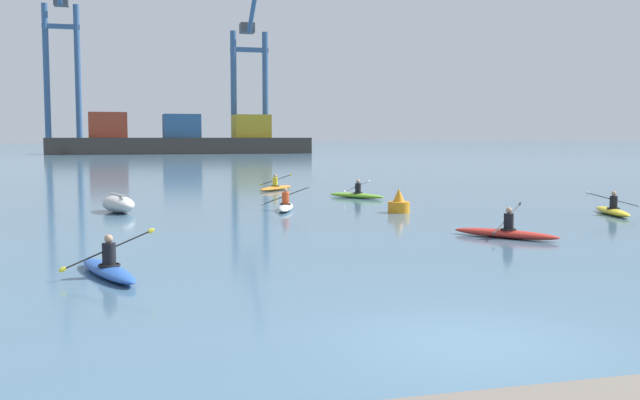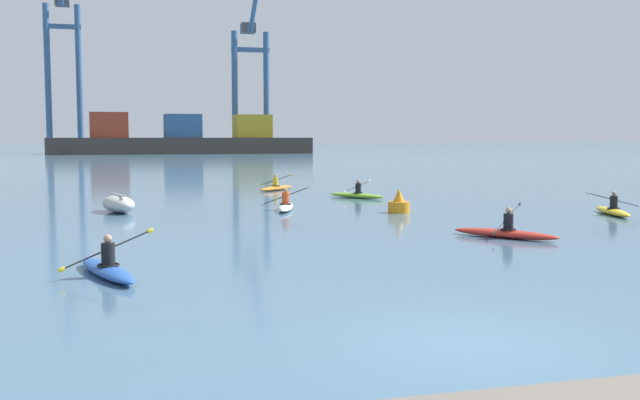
{
  "view_description": "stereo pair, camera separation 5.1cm",
  "coord_description": "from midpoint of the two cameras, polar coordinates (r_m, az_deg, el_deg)",
  "views": [
    {
      "loc": [
        -5.04,
        -9.87,
        3.1
      ],
      "look_at": [
        2.49,
        18.02,
        0.6
      ],
      "focal_mm": 40.88,
      "sensor_mm": 36.0,
      "label": 1
    },
    {
      "loc": [
        -4.99,
        -9.89,
        3.1
      ],
      "look_at": [
        2.49,
        18.02,
        0.6
      ],
      "focal_mm": 40.88,
      "sensor_mm": 36.0,
      "label": 2
    }
  ],
  "objects": [
    {
      "name": "kayak_orange",
      "position": [
        42.54,
        -3.5,
        0.99
      ],
      "size": [
        2.73,
        2.92,
        1.0
      ],
      "color": "orange",
      "rests_on": "ground"
    },
    {
      "name": "channel_buoy",
      "position": [
        30.12,
        6.14,
        -0.3
      ],
      "size": [
        0.9,
        0.9,
        1.0
      ],
      "color": "orange",
      "rests_on": "ground"
    },
    {
      "name": "kayak_blue",
      "position": [
        16.98,
        -16.33,
        -5.19
      ],
      "size": [
        2.09,
        3.42,
        1.04
      ],
      "color": "#2856B2",
      "rests_on": "ground"
    },
    {
      "name": "gantry_crane_west",
      "position": [
        155.6,
        -19.58,
        10.55
      ],
      "size": [
        7.12,
        16.91,
        36.52
      ],
      "color": "#335684",
      "rests_on": "ground"
    },
    {
      "name": "capsized_dinghy",
      "position": [
        31.13,
        -15.56,
        -0.3
      ],
      "size": [
        1.83,
        2.81,
        0.76
      ],
      "color": "beige",
      "rests_on": "ground"
    },
    {
      "name": "ground_plane",
      "position": [
        11.51,
        11.58,
        -10.79
      ],
      "size": [
        800.0,
        800.0,
        0.0
      ],
      "primitive_type": "plane",
      "color": "#476B84"
    },
    {
      "name": "kayak_white",
      "position": [
        31.02,
        -2.76,
        -0.47
      ],
      "size": [
        2.1,
        3.43,
        1.06
      ],
      "color": "silver",
      "rests_on": "ground"
    },
    {
      "name": "kayak_red",
      "position": [
        23.17,
        14.27,
        -2.47
      ],
      "size": [
        2.55,
        3.06,
        1.06
      ],
      "color": "red",
      "rests_on": "ground"
    },
    {
      "name": "container_barge",
      "position": [
        139.61,
        -10.81,
        4.67
      ],
      "size": [
        48.02,
        9.61,
        7.59
      ],
      "color": "#38332D",
      "rests_on": "ground"
    },
    {
      "name": "kayak_lime",
      "position": [
        37.13,
        2.84,
        0.42
      ],
      "size": [
        2.44,
        3.13,
        0.95
      ],
      "color": "#7ABC2D",
      "rests_on": "ground"
    },
    {
      "name": "gantry_crane_west_mid",
      "position": [
        148.94,
        -5.53,
        10.14
      ],
      "size": [
        7.65,
        16.53,
        34.3
      ],
      "color": "#335684",
      "rests_on": "ground"
    },
    {
      "name": "kayak_yellow",
      "position": [
        31.4,
        21.88,
        -0.76
      ],
      "size": [
        2.15,
        3.43,
        0.95
      ],
      "color": "yellow",
      "rests_on": "ground"
    }
  ]
}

